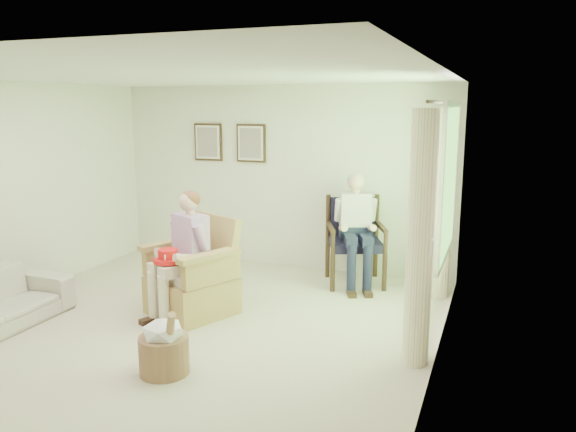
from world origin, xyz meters
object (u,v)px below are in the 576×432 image
object	(u,v)px
wood_armchair	(357,237)
person_wicker	(185,246)
hatbox	(164,346)
person_dark	(354,221)
red_hat	(168,257)
wicker_armchair	(193,283)

from	to	relation	value
wood_armchair	person_wicker	world-z (taller)	person_wicker
person_wicker	hatbox	world-z (taller)	person_wicker
person_dark	red_hat	xyz separation A→B (m)	(-1.56, -1.91, -0.14)
wood_armchair	hatbox	bearing A→B (deg)	-129.49
wood_armchair	person_dark	world-z (taller)	person_dark
wicker_armchair	hatbox	distance (m)	1.49
wood_armchair	person_dark	distance (m)	0.31
hatbox	person_dark	bearing A→B (deg)	72.47
wicker_armchair	person_wicker	size ratio (longest dim) A/B	0.79
person_wicker	person_dark	xyz separation A→B (m)	(1.45, 1.72, 0.05)
wood_armchair	person_wicker	size ratio (longest dim) A/B	0.81
person_dark	hatbox	world-z (taller)	person_dark
red_hat	hatbox	bearing A→B (deg)	-59.79
wood_armchair	wicker_armchair	bearing A→B (deg)	-152.44
wicker_armchair	person_wicker	xyz separation A→B (m)	(-0.00, -0.14, 0.46)
wicker_armchair	red_hat	distance (m)	0.51
wicker_armchair	red_hat	size ratio (longest dim) A/B	3.44
wicker_armchair	wood_armchair	size ratio (longest dim) A/B	0.98
wood_armchair	hatbox	world-z (taller)	wood_armchair
wood_armchair	hatbox	distance (m)	3.31
wicker_armchair	hatbox	xyz separation A→B (m)	(0.52, -1.39, -0.10)
wicker_armchair	red_hat	bearing A→B (deg)	-84.01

